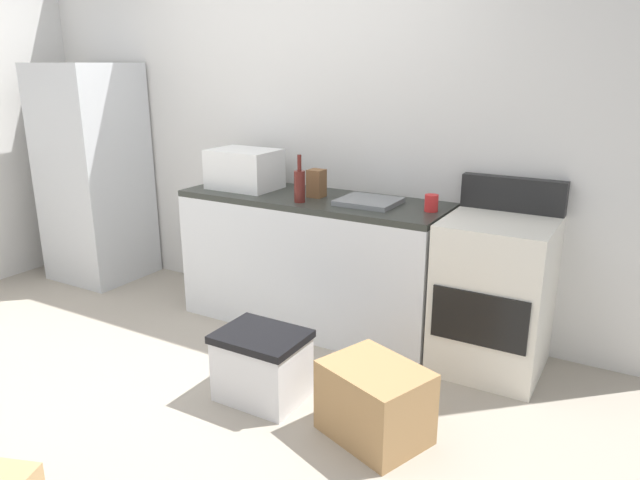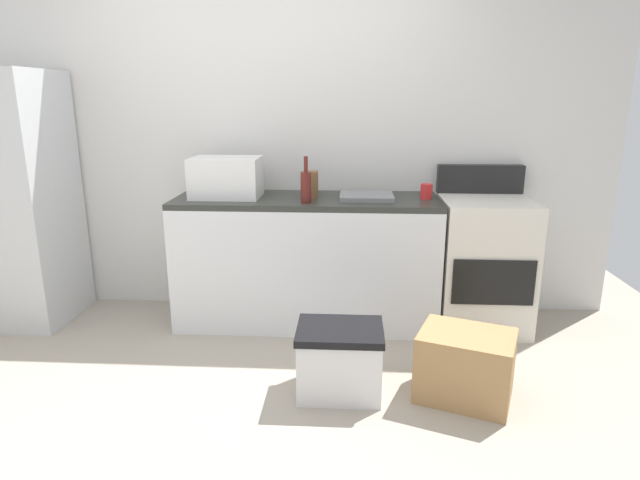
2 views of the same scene
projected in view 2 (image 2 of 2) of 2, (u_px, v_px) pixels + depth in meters
name	position (u px, v px, depth m)	size (l,w,h in m)	color
ground_plane	(230.00, 413.00, 2.72)	(6.00, 6.00, 0.00)	#9E9384
wall_back	(269.00, 134.00, 3.88)	(5.00, 0.10, 2.60)	silver
kitchen_counter	(307.00, 261.00, 3.74)	(1.80, 0.60, 0.90)	silver
refrigerator	(13.00, 200.00, 3.70)	(0.68, 0.66, 1.74)	silver
stove_oven	(482.00, 261.00, 3.68)	(0.60, 0.61, 1.10)	silver
microwave	(226.00, 177.00, 3.62)	(0.46, 0.34, 0.27)	white
sink_basin	(367.00, 196.00, 3.60)	(0.36, 0.32, 0.03)	slate
wine_bottle	(306.00, 186.00, 3.43)	(0.07, 0.07, 0.30)	#591E19
coffee_mug	(426.00, 191.00, 3.58)	(0.08, 0.08, 0.10)	red
knife_block	(310.00, 184.00, 3.61)	(0.10, 0.10, 0.18)	brown
cardboard_box_medium	(465.00, 366.00, 2.82)	(0.48, 0.37, 0.37)	#A37A4C
storage_bin	(340.00, 360.00, 2.87)	(0.46, 0.36, 0.38)	silver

